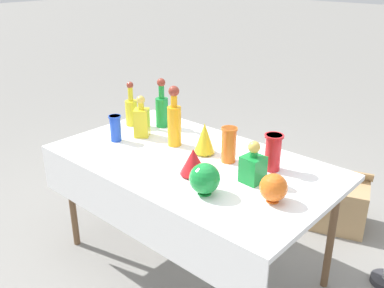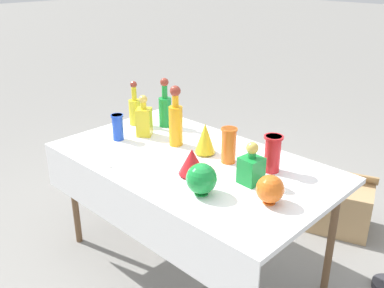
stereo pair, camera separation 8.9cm
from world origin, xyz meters
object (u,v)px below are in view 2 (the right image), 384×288
object	(u,v)px
slender_vase_0	(273,152)
fluted_vase_0	(192,161)
square_decanter_0	(144,119)
square_decanter_1	(251,167)
tall_bottle_2	(135,109)
slender_vase_2	(229,144)
tall_bottle_0	(165,108)
round_bowl_0	(201,179)
fluted_vase_1	(205,138)
tall_bottle_1	(176,120)
slender_vase_1	(118,126)
round_bowl_1	(270,189)
cardboard_box_behind_left	(338,206)

from	to	relation	value
slender_vase_0	fluted_vase_0	size ratio (longest dim) A/B	1.36
square_decanter_0	square_decanter_1	distance (m)	0.93
tall_bottle_2	slender_vase_2	world-z (taller)	tall_bottle_2
tall_bottle_0	slender_vase_2	world-z (taller)	tall_bottle_0
tall_bottle_0	tall_bottle_2	bearing A→B (deg)	-145.23
round_bowl_0	square_decanter_0	bearing A→B (deg)	158.86
fluted_vase_1	slender_vase_0	bearing A→B (deg)	11.62
fluted_vase_0	square_decanter_0	bearing A→B (deg)	162.69
slender_vase_0	fluted_vase_1	distance (m)	0.44
fluted_vase_1	tall_bottle_0	bearing A→B (deg)	163.01
tall_bottle_1	fluted_vase_1	distance (m)	0.24
square_decanter_1	fluted_vase_1	xyz separation A→B (m)	(-0.43, 0.11, 0.01)
tall_bottle_0	slender_vase_1	xyz separation A→B (m)	(-0.03, -0.39, -0.04)
tall_bottle_2	slender_vase_1	size ratio (longest dim) A/B	1.84
slender_vase_1	slender_vase_2	distance (m)	0.78
tall_bottle_1	round_bowl_1	bearing A→B (deg)	-12.38
slender_vase_1	fluted_vase_1	distance (m)	0.61
square_decanter_1	slender_vase_0	distance (m)	0.20
tall_bottle_0	fluted_vase_1	xyz separation A→B (m)	(0.53, -0.16, -0.03)
square_decanter_1	slender_vase_2	xyz separation A→B (m)	(-0.25, 0.12, 0.02)
tall_bottle_0	tall_bottle_2	xyz separation A→B (m)	(-0.18, -0.13, -0.02)
tall_bottle_1	round_bowl_1	xyz separation A→B (m)	(0.85, -0.19, -0.09)
round_bowl_0	fluted_vase_1	bearing A→B (deg)	130.58
tall_bottle_0	cardboard_box_behind_left	world-z (taller)	tall_bottle_0
square_decanter_0	slender_vase_0	bearing A→B (deg)	9.01
fluted_vase_1	round_bowl_0	world-z (taller)	fluted_vase_1
square_decanter_1	slender_vase_2	world-z (taller)	square_decanter_1
square_decanter_1	slender_vase_2	distance (m)	0.28
tall_bottle_2	square_decanter_0	bearing A→B (deg)	-23.80
fluted_vase_0	round_bowl_1	distance (m)	0.48
fluted_vase_1	round_bowl_1	size ratio (longest dim) A/B	1.35
square_decanter_0	square_decanter_1	world-z (taller)	square_decanter_0
slender_vase_0	fluted_vase_1	bearing A→B (deg)	-168.38
tall_bottle_2	square_decanter_0	size ratio (longest dim) A/B	1.13
slender_vase_2	fluted_vase_0	bearing A→B (deg)	-98.06
tall_bottle_0	tall_bottle_1	size ratio (longest dim) A/B	0.90
fluted_vase_1	slender_vase_2	bearing A→B (deg)	3.22
cardboard_box_behind_left	slender_vase_1	bearing A→B (deg)	-131.47
square_decanter_1	slender_vase_1	size ratio (longest dim) A/B	1.35
slender_vase_1	fluted_vase_1	size ratio (longest dim) A/B	0.88
slender_vase_0	round_bowl_1	distance (m)	0.36
square_decanter_1	round_bowl_0	xyz separation A→B (m)	(-0.11, -0.27, -0.01)
tall_bottle_1	slender_vase_1	world-z (taller)	tall_bottle_1
tall_bottle_1	cardboard_box_behind_left	bearing A→B (deg)	54.06
slender_vase_2	tall_bottle_1	bearing A→B (deg)	-175.14
square_decanter_0	fluted_vase_0	world-z (taller)	square_decanter_0
tall_bottle_2	square_decanter_1	bearing A→B (deg)	-7.09
slender_vase_0	round_bowl_1	bearing A→B (deg)	-57.26
tall_bottle_0	tall_bottle_1	xyz separation A→B (m)	(0.30, -0.19, 0.03)
tall_bottle_2	slender_vase_1	world-z (taller)	tall_bottle_2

